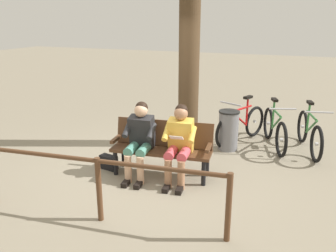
{
  "coord_description": "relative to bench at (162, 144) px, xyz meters",
  "views": [
    {
      "loc": [
        -2.14,
        4.63,
        2.46
      ],
      "look_at": [
        -0.16,
        -0.39,
        0.75
      ],
      "focal_mm": 36.91,
      "sensor_mm": 36.0,
      "label": 1
    }
  ],
  "objects": [
    {
      "name": "tree_trunk",
      "position": [
        0.06,
        -1.47,
        1.44
      ],
      "size": [
        0.39,
        0.39,
        3.89
      ],
      "primitive_type": "cylinder",
      "color": "#4C3823",
      "rests_on": "ground"
    },
    {
      "name": "person_companion",
      "position": [
        0.3,
        0.2,
        0.16
      ],
      "size": [
        0.52,
        0.8,
        1.2
      ],
      "rotation": [
        0.0,
        0.0,
        0.11
      ],
      "color": "#262628",
      "rests_on": "ground"
    },
    {
      "name": "bicycle_black",
      "position": [
        -1.57,
        -1.93,
        -0.15
      ],
      "size": [
        0.67,
        1.61,
        0.94
      ],
      "rotation": [
        0.0,
        0.0,
        1.9
      ],
      "color": "black",
      "rests_on": "ground"
    },
    {
      "name": "person_reading",
      "position": [
        -0.33,
        0.13,
        0.16
      ],
      "size": [
        0.52,
        0.8,
        1.2
      ],
      "rotation": [
        0.0,
        0.0,
        0.11
      ],
      "color": "gold",
      "rests_on": "ground"
    },
    {
      "name": "bicycle_blue",
      "position": [
        -0.92,
        -1.97,
        -0.15
      ],
      "size": [
        0.75,
        1.56,
        0.94
      ],
      "rotation": [
        0.0,
        0.0,
        1.16
      ],
      "color": "black",
      "rests_on": "ground"
    },
    {
      "name": "bicycle_red",
      "position": [
        -2.21,
        -1.93,
        -0.15
      ],
      "size": [
        0.57,
        1.64,
        0.94
      ],
      "rotation": [
        0.0,
        0.0,
        1.82
      ],
      "color": "black",
      "rests_on": "ground"
    },
    {
      "name": "litter_bin",
      "position": [
        -0.76,
        -1.47,
        -0.12
      ],
      "size": [
        0.4,
        0.4,
        0.77
      ],
      "color": "slate",
      "rests_on": "ground"
    },
    {
      "name": "handbag",
      "position": [
        0.91,
        0.19,
        -0.39
      ],
      "size": [
        0.32,
        0.19,
        0.24
      ],
      "primitive_type": "cube",
      "rotation": [
        0.0,
        0.0,
        -0.18
      ],
      "color": "black",
      "rests_on": "ground"
    },
    {
      "name": "bench",
      "position": [
        0.0,
        0.0,
        0.0
      ],
      "size": [
        1.64,
        0.66,
        0.87
      ],
      "rotation": [
        0.0,
        0.0,
        0.11
      ],
      "color": "#51331E",
      "rests_on": "ground"
    },
    {
      "name": "ground_plane",
      "position": [
        0.15,
        0.17,
        -0.51
      ],
      "size": [
        40.0,
        40.0,
        0.0
      ],
      "primitive_type": "plane",
      "color": "gray"
    },
    {
      "name": "railing_fence",
      "position": [
        0.2,
        1.56,
        0.09
      ],
      "size": [
        3.22,
        0.41,
        0.85
      ],
      "rotation": [
        0.0,
        0.0,
        0.11
      ],
      "color": "#51331E",
      "rests_on": "ground"
    }
  ]
}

